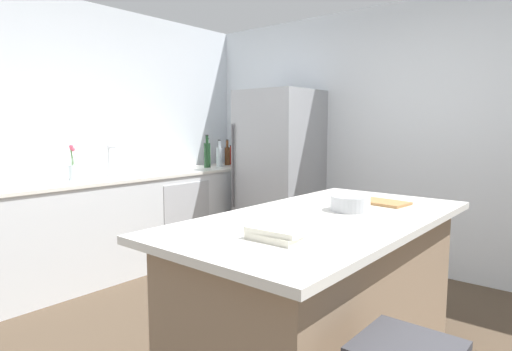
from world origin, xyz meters
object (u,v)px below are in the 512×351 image
at_px(cutting_board, 381,202).
at_px(vinegar_bottle, 219,157).
at_px(sink_faucet, 110,160).
at_px(soda_bottle, 219,156).
at_px(gin_bottle, 208,155).
at_px(hot_sauce_bottle, 231,157).
at_px(cookbook_stack, 277,234).
at_px(mixing_bowl, 350,203).
at_px(flower_vase, 73,169).
at_px(refrigerator, 279,173).
at_px(kitchen_island, 323,295).
at_px(wine_bottle, 207,154).
at_px(syrup_bottle, 227,155).

bearing_deg(cutting_board, vinegar_bottle, 156.53).
bearing_deg(sink_faucet, soda_bottle, 86.69).
distance_m(sink_faucet, vinegar_bottle, 1.50).
height_order(sink_faucet, soda_bottle, soda_bottle).
bearing_deg(gin_bottle, hot_sauce_bottle, 85.95).
distance_m(sink_faucet, cookbook_stack, 2.70).
bearing_deg(mixing_bowl, soda_bottle, 150.72).
xyz_separation_m(flower_vase, soda_bottle, (0.07, 1.78, 0.02)).
relative_size(refrigerator, soda_bottle, 5.64).
height_order(soda_bottle, mixing_bowl, soda_bottle).
bearing_deg(hot_sauce_bottle, gin_bottle, -94.05).
bearing_deg(vinegar_bottle, refrigerator, 1.69).
relative_size(vinegar_bottle, cutting_board, 0.75).
distance_m(refrigerator, cutting_board, 2.03).
bearing_deg(flower_vase, kitchen_island, 4.31).
bearing_deg(kitchen_island, hot_sauce_bottle, 142.97).
distance_m(sink_faucet, hot_sauce_bottle, 1.69).
height_order(sink_faucet, wine_bottle, wine_bottle).
height_order(syrup_bottle, wine_bottle, wine_bottle).
bearing_deg(hot_sauce_bottle, mixing_bowl, -33.21).
height_order(mixing_bowl, cutting_board, mixing_bowl).
xyz_separation_m(syrup_bottle, cutting_board, (2.53, -1.21, -0.13)).
xyz_separation_m(vinegar_bottle, soda_bottle, (0.10, -0.10, 0.02)).
relative_size(hot_sauce_bottle, mixing_bowl, 1.03).
bearing_deg(refrigerator, wine_bottle, -158.63).
distance_m(kitchen_island, flower_vase, 2.54).
relative_size(refrigerator, vinegar_bottle, 6.74).
relative_size(sink_faucet, gin_bottle, 0.89).
bearing_deg(vinegar_bottle, hot_sauce_bottle, 83.86).
xyz_separation_m(kitchen_island, gin_bottle, (-2.51, 1.50, 0.60)).
bearing_deg(cookbook_stack, flower_vase, 171.50).
relative_size(syrup_bottle, mixing_bowl, 1.35).
distance_m(hot_sauce_bottle, mixing_bowl, 3.02).
distance_m(hot_sauce_bottle, soda_bottle, 0.29).
height_order(flower_vase, cookbook_stack, flower_vase).
height_order(cookbook_stack, mixing_bowl, mixing_bowl).
height_order(soda_bottle, gin_bottle, gin_bottle).
xyz_separation_m(hot_sauce_bottle, wine_bottle, (0.07, -0.48, 0.06)).
distance_m(syrup_bottle, wine_bottle, 0.39).
bearing_deg(cutting_board, sink_faucet, -171.63).
bearing_deg(kitchen_island, mixing_bowl, 80.63).
bearing_deg(flower_vase, gin_bottle, 91.40).
bearing_deg(refrigerator, cookbook_stack, -53.35).
xyz_separation_m(refrigerator, sink_faucet, (-0.88, -1.52, 0.19)).
relative_size(syrup_bottle, soda_bottle, 0.99).
bearing_deg(refrigerator, kitchen_island, -46.95).
relative_size(wine_bottle, cutting_board, 1.07).
relative_size(syrup_bottle, gin_bottle, 0.94).
bearing_deg(wine_bottle, soda_bottle, 87.87).
height_order(flower_vase, vinegar_bottle, flower_vase).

